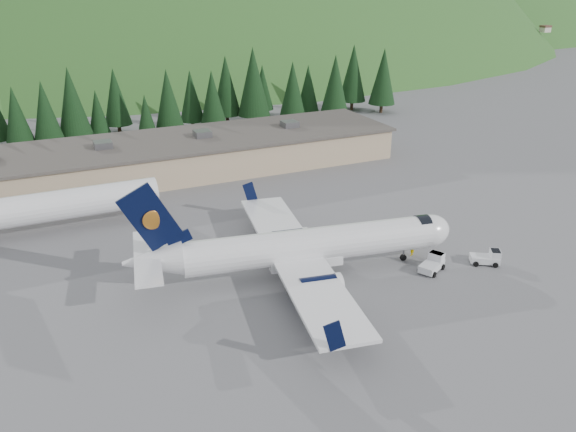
# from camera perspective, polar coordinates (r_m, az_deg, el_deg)

# --- Properties ---
(ground) EXTENTS (600.00, 600.00, 0.00)m
(ground) POSITION_cam_1_polar(r_m,az_deg,el_deg) (58.21, 2.48, -5.73)
(ground) COLOR #5B5B60
(airliner) EXTENTS (33.96, 32.02, 11.29)m
(airliner) POSITION_cam_1_polar(r_m,az_deg,el_deg) (56.56, 1.57, -3.19)
(airliner) COLOR white
(airliner) RESTS_ON ground
(second_airliner) EXTENTS (27.50, 11.00, 10.05)m
(second_airliner) POSITION_cam_1_polar(r_m,az_deg,el_deg) (71.66, -24.16, 0.79)
(second_airliner) COLOR white
(second_airliner) RESTS_ON ground
(baggage_tug_a) EXTENTS (3.52, 2.92, 1.68)m
(baggage_tug_a) POSITION_cam_1_polar(r_m,az_deg,el_deg) (60.19, 14.50, -4.68)
(baggage_tug_a) COLOR silver
(baggage_tug_a) RESTS_ON ground
(baggage_tug_b) EXTENTS (3.32, 2.88, 1.59)m
(baggage_tug_b) POSITION_cam_1_polar(r_m,az_deg,el_deg) (63.15, 19.62, -4.01)
(baggage_tug_b) COLOR silver
(baggage_tug_b) RESTS_ON ground
(terminal_building) EXTENTS (71.00, 17.00, 6.10)m
(terminal_building) POSITION_cam_1_polar(r_m,az_deg,el_deg) (89.01, -11.68, 5.99)
(terminal_building) COLOR tan
(terminal_building) RESTS_ON ground
(ramp_worker) EXTENTS (0.77, 0.70, 1.76)m
(ramp_worker) POSITION_cam_1_polar(r_m,az_deg,el_deg) (62.67, 12.51, -3.19)
(ramp_worker) COLOR #FFD100
(ramp_worker) RESTS_ON ground
(tree_line) EXTENTS (112.60, 16.80, 14.42)m
(tree_line) POSITION_cam_1_polar(r_m,az_deg,el_deg) (110.45, -13.34, 11.72)
(tree_line) COLOR black
(tree_line) RESTS_ON ground
(hills) EXTENTS (614.00, 330.00, 300.00)m
(hills) POSITION_cam_1_polar(r_m,az_deg,el_deg) (286.39, -7.15, 0.09)
(hills) COLOR #24571E
(hills) RESTS_ON ground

